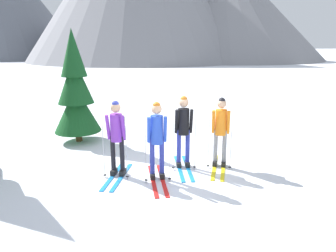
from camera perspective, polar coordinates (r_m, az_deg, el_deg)
The scene contains 6 objects.
ground_plane at distance 7.64m, azimuth 0.14°, elevation -8.62°, with size 400.00×400.00×0.00m, color white.
skier_in_purple at distance 7.30m, azimuth -9.33°, elevation -1.40°, with size 0.78×1.63×1.80m.
skier_in_blue at distance 7.00m, azimuth -2.04°, elevation -2.10°, with size 0.61×1.76×1.81m.
skier_in_black at distance 7.71m, azimuth 2.83°, elevation -0.24°, with size 0.61×1.71×1.82m.
skier_in_orange at distance 7.87m, azimuth 9.60°, elevation -0.37°, with size 0.89×1.71×1.78m.
pine_tree_mid at distance 10.15m, azimuth -16.52°, elevation 6.03°, with size 1.45×1.45×3.50m.
Camera 1 is at (-1.14, -6.92, 3.02)m, focal length 33.39 mm.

